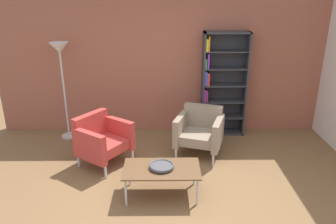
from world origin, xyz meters
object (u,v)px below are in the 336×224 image
armchair_near_window (102,139)px  armchair_by_bookshelf (200,130)px  coffee_table_low (162,170)px  decorative_bowl (162,166)px  bookshelf_tall (221,85)px  floor_lamp_torchiere (61,59)px

armchair_near_window → armchair_by_bookshelf: bearing=-43.2°
coffee_table_low → decorative_bowl: (0.00, 0.00, 0.07)m
coffee_table_low → armchair_near_window: 1.27m
bookshelf_tall → armchair_by_bookshelf: (-0.45, -0.85, -0.53)m
decorative_bowl → armchair_near_window: (-0.93, 0.86, -0.02)m
armchair_near_window → armchair_by_bookshelf: same height
floor_lamp_torchiere → armchair_by_bookshelf: bearing=-16.3°
bookshelf_tall → armchair_near_window: (-2.00, -1.16, -0.53)m
armchair_near_window → armchair_by_bookshelf: size_ratio=1.08×
bookshelf_tall → floor_lamp_torchiere: size_ratio=1.09×
armchair_by_bookshelf → bookshelf_tall: bearing=80.5°
bookshelf_tall → floor_lamp_torchiere: 2.86m
armchair_by_bookshelf → floor_lamp_torchiere: 2.67m
coffee_table_low → armchair_near_window: armchair_near_window is taller
decorative_bowl → armchair_by_bookshelf: armchair_by_bookshelf is taller
bookshelf_tall → coffee_table_low: (-1.07, -2.02, -0.57)m
coffee_table_low → armchair_by_bookshelf: armchair_by_bookshelf is taller
bookshelf_tall → armchair_near_window: 2.37m
armchair_by_bookshelf → armchair_near_window: bearing=-150.1°
decorative_bowl → armchair_near_window: bearing=137.2°
bookshelf_tall → armchair_by_bookshelf: size_ratio=2.16×
armchair_by_bookshelf → decorative_bowl: bearing=-99.2°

